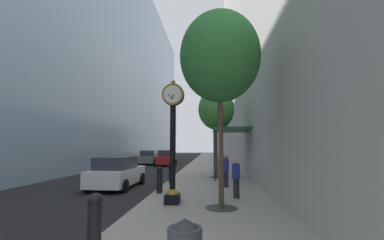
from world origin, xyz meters
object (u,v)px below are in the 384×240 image
at_px(street_clock, 173,134).
at_px(car_white_mid, 117,173).
at_px(bollard_nearest, 95,221).
at_px(pedestrian_by_clock, 236,177).
at_px(street_tree_mid_near, 216,110).
at_px(pedestrian_walking, 226,169).
at_px(street_tree_near, 220,57).
at_px(car_red_far, 167,158).
at_px(car_grey_near, 149,158).
at_px(bollard_fourth, 171,172).
at_px(bollard_third, 160,179).

bearing_deg(street_clock, car_white_mid, 131.30).
relative_size(bollard_nearest, pedestrian_by_clock, 0.72).
xyz_separation_m(street_tree_mid_near, pedestrian_walking, (0.40, -3.98, -3.69)).
bearing_deg(pedestrian_walking, bollard_nearest, -110.18).
height_order(street_tree_near, car_red_far, street_tree_near).
bearing_deg(pedestrian_by_clock, pedestrian_walking, 95.82).
distance_m(pedestrian_by_clock, car_grey_near, 22.08).
height_order(pedestrian_walking, pedestrian_by_clock, pedestrian_walking).
relative_size(bollard_fourth, pedestrian_walking, 0.69).
distance_m(street_clock, bollard_nearest, 4.90).
height_order(car_grey_near, car_red_far, car_red_far).
bearing_deg(car_grey_near, car_red_far, -38.21).
relative_size(bollard_fourth, pedestrian_by_clock, 0.72).
distance_m(street_tree_mid_near, pedestrian_walking, 5.44).
relative_size(bollard_nearest, car_red_far, 0.28).
bearing_deg(car_white_mid, street_clock, -48.70).
relative_size(street_clock, car_red_far, 1.09).
height_order(bollard_third, car_grey_near, car_grey_near).
xyz_separation_m(bollard_fourth, car_red_far, (-2.78, 14.25, 0.09)).
xyz_separation_m(bollard_nearest, street_tree_near, (2.69, 3.88, 4.70)).
bearing_deg(car_red_far, street_tree_near, -74.80).
relative_size(bollard_nearest, bollard_third, 1.00).
relative_size(street_tree_mid_near, car_grey_near, 1.36).
relative_size(street_clock, bollard_fourth, 3.95).
xyz_separation_m(bollard_fourth, street_tree_near, (2.69, -5.90, 4.70)).
height_order(street_tree_near, pedestrian_walking, street_tree_near).
height_order(street_clock, street_tree_mid_near, street_tree_mid_near).
relative_size(bollard_fourth, car_red_far, 0.28).
xyz_separation_m(street_clock, car_red_far, (-3.69, 19.62, -1.85)).
height_order(bollard_nearest, car_red_far, car_red_far).
relative_size(bollard_fourth, street_tree_mid_near, 0.19).
relative_size(car_grey_near, car_white_mid, 1.04).
height_order(bollard_nearest, car_grey_near, car_grey_near).
relative_size(bollard_third, bollard_fourth, 1.00).
relative_size(pedestrian_walking, car_grey_near, 0.38).
bearing_deg(bollard_nearest, street_tree_mid_near, 77.74).
bearing_deg(street_tree_mid_near, pedestrian_by_clock, -84.27).
distance_m(pedestrian_walking, car_white_mid, 5.86).
distance_m(car_grey_near, car_red_far, 3.17).
height_order(street_clock, bollard_third, street_clock).
bearing_deg(car_grey_near, bollard_third, -74.84).
bearing_deg(street_tree_mid_near, car_red_far, 115.15).
height_order(pedestrian_by_clock, car_white_mid, pedestrian_by_clock).
xyz_separation_m(bollard_third, car_red_far, (-2.78, 17.51, 0.09)).
bearing_deg(street_tree_near, car_white_mid, 139.16).
height_order(bollard_nearest, pedestrian_by_clock, pedestrian_by_clock).
bearing_deg(pedestrian_by_clock, street_clock, -152.71).
bearing_deg(bollard_third, pedestrian_by_clock, -14.12).
bearing_deg(pedestrian_by_clock, bollard_nearest, -120.64).
bearing_deg(street_tree_mid_near, bollard_nearest, -102.26).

